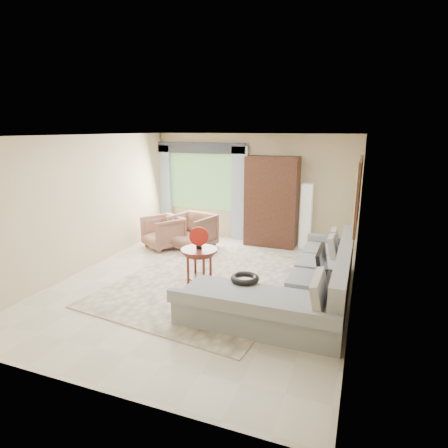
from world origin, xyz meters
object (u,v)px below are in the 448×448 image
at_px(coffee_table, 199,265).
at_px(armchair_left, 163,232).
at_px(tv_screen, 322,264).
at_px(armoire, 272,202).
at_px(sectional_sofa, 303,287).
at_px(armchair_right, 192,232).
at_px(potted_plant, 165,223).
at_px(floor_lamp, 306,216).

bearing_deg(coffee_table, armchair_left, 135.49).
bearing_deg(tv_screen, armoire, 117.10).
distance_m(coffee_table, armoire, 2.89).
distance_m(sectional_sofa, armchair_right, 3.45).
xyz_separation_m(potted_plant, floor_lamp, (3.69, 0.00, 0.48)).
bearing_deg(armchair_right, armchair_left, -153.60).
relative_size(sectional_sofa, tv_screen, 4.68).
bearing_deg(sectional_sofa, armchair_left, 152.96).
bearing_deg(sectional_sofa, floor_lamp, 98.33).
bearing_deg(coffee_table, armoire, 76.91).
distance_m(tv_screen, armoire, 3.31).
distance_m(armchair_left, armchair_right, 0.70).
height_order(sectional_sofa, armchair_right, sectional_sofa).
relative_size(tv_screen, coffee_table, 1.14).
distance_m(armchair_left, armoire, 2.63).
distance_m(coffee_table, armchair_left, 2.32).
bearing_deg(potted_plant, armchair_right, -38.15).
distance_m(coffee_table, potted_plant, 3.59).
relative_size(tv_screen, armoire, 0.35).
distance_m(armchair_left, potted_plant, 1.31).
height_order(potted_plant, floor_lamp, floor_lamp).
distance_m(sectional_sofa, floor_lamp, 3.03).
bearing_deg(tv_screen, armchair_right, 147.46).
relative_size(armchair_left, armoire, 0.39).
xyz_separation_m(sectional_sofa, armoire, (-1.23, 2.90, 0.77)).
bearing_deg(floor_lamp, armchair_right, -157.38).
distance_m(tv_screen, coffee_table, 2.18).
height_order(potted_plant, armoire, armoire).
bearing_deg(potted_plant, tv_screen, -34.25).
xyz_separation_m(tv_screen, armchair_left, (-3.79, 1.83, -0.35)).
bearing_deg(armoire, armchair_right, -149.63).
bearing_deg(armoire, tv_screen, -62.90).
relative_size(sectional_sofa, armoire, 1.65).
relative_size(armchair_right, floor_lamp, 0.60).
bearing_deg(armoire, coffee_table, -103.09).
xyz_separation_m(sectional_sofa, floor_lamp, (-0.43, 2.96, 0.47)).
xyz_separation_m(coffee_table, potted_plant, (-2.26, 2.79, -0.07)).
relative_size(sectional_sofa, floor_lamp, 2.31).
relative_size(coffee_table, armchair_right, 0.73).
relative_size(sectional_sofa, coffee_table, 5.32).
relative_size(coffee_table, potted_plant, 1.19).
bearing_deg(armchair_left, sectional_sofa, 4.90).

